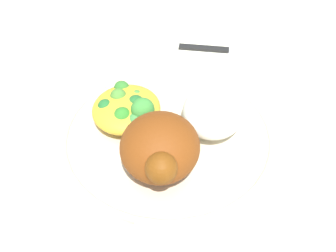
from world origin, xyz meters
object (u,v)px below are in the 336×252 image
object	(u,v)px
rice_pile	(214,111)
fork	(224,63)
plate	(168,136)
roasted_chicken	(160,148)
knife	(227,49)
mac_cheese_with_broccoli	(128,108)

from	to	relation	value
rice_pile	fork	world-z (taller)	rice_pile
plate	roasted_chicken	size ratio (longest dim) A/B	2.64
knife	roasted_chicken	bearing A→B (deg)	-5.91
rice_pile	knife	bearing A→B (deg)	-175.57
plate	fork	size ratio (longest dim) A/B	1.88
roasted_chicken	rice_pile	size ratio (longest dim) A/B	1.10
roasted_chicken	plate	bearing A→B (deg)	-172.28
plate	roasted_chicken	distance (m)	0.08
mac_cheese_with_broccoli	fork	distance (m)	0.19
plate	rice_pile	xyz separation A→B (m)	(-0.03, 0.05, 0.03)
plate	mac_cheese_with_broccoli	bearing A→B (deg)	-99.27
mac_cheese_with_broccoli	knife	xyz separation A→B (m)	(-0.20, 0.09, -0.03)
roasted_chicken	knife	bearing A→B (deg)	174.09
plate	mac_cheese_with_broccoli	size ratio (longest dim) A/B	2.97
plate	rice_pile	world-z (taller)	rice_pile
rice_pile	knife	xyz separation A→B (m)	(-0.18, -0.01, -0.04)
rice_pile	knife	world-z (taller)	rice_pile
fork	knife	world-z (taller)	knife
plate	mac_cheese_with_broccoli	xyz separation A→B (m)	(-0.01, -0.06, 0.03)
plate	knife	world-z (taller)	plate
roasted_chicken	rice_pile	xyz separation A→B (m)	(-0.09, 0.04, -0.01)
plate	mac_cheese_with_broccoli	world-z (taller)	mac_cheese_with_broccoli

